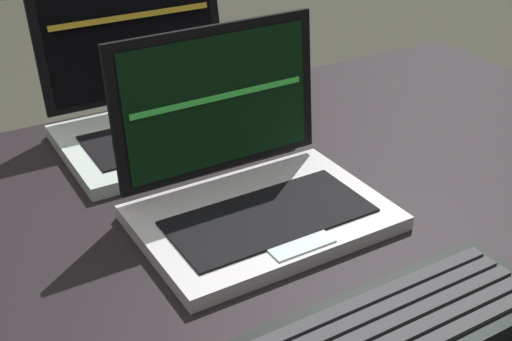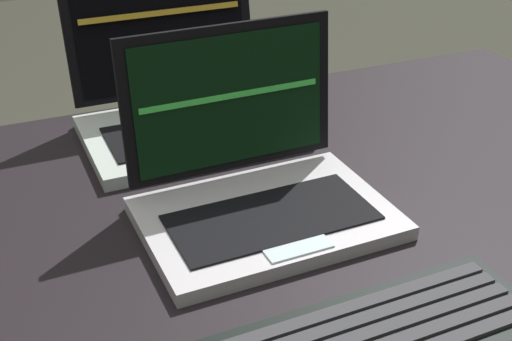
{
  "view_description": "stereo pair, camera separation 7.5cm",
  "coord_description": "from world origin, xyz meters",
  "views": [
    {
      "loc": [
        -0.28,
        -0.63,
        1.18
      ],
      "look_at": [
        0.04,
        -0.05,
        0.82
      ],
      "focal_mm": 47.78,
      "sensor_mm": 36.0,
      "label": 1
    },
    {
      "loc": [
        -0.22,
        -0.66,
        1.18
      ],
      "look_at": [
        0.04,
        -0.05,
        0.82
      ],
      "focal_mm": 47.78,
      "sensor_mm": 36.0,
      "label": 2
    }
  ],
  "objects": [
    {
      "name": "laptop_front",
      "position": [
        0.07,
        0.01,
        0.76
      ],
      "size": [
        0.3,
        0.24,
        0.22
      ],
      "color": "silver",
      "rests_on": "desk"
    },
    {
      "name": "laptop_rear",
      "position": [
        0.06,
        0.28,
        0.77
      ],
      "size": [
        0.32,
        0.27,
        0.25
      ],
      "color": "silver",
      "rests_on": "desk"
    },
    {
      "name": "desk",
      "position": [
        0.0,
        0.0,
        0.66
      ],
      "size": [
        1.5,
        0.8,
        0.72
      ],
      "color": "black",
      "rests_on": "ground"
    }
  ]
}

